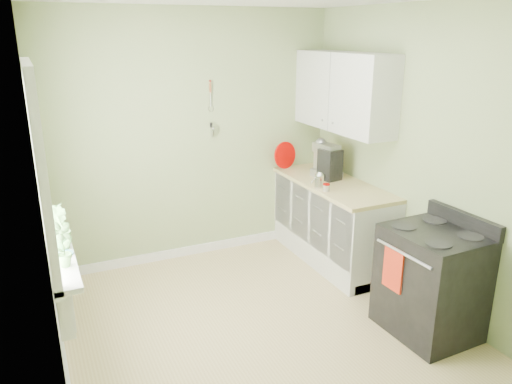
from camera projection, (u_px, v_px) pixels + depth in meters
name	position (u px, v px, depth m)	size (l,w,h in m)	color
floor	(265.00, 334.00, 4.25)	(3.20, 3.60, 0.02)	tan
wall_back	(193.00, 138.00, 5.39)	(3.20, 0.02, 2.70)	#96A772
wall_left	(40.00, 212.00, 3.19)	(0.02, 3.60, 2.70)	#96A772
wall_right	(428.00, 160.00, 4.47)	(0.02, 3.60, 2.70)	#96A772
base_cabinets	(332.00, 223.00, 5.49)	(0.60, 1.60, 0.87)	white
countertop	(333.00, 184.00, 5.35)	(0.64, 1.60, 0.04)	#D8C484
upper_cabinets	(343.00, 92.00, 5.19)	(0.35, 1.40, 0.80)	white
window	(38.00, 170.00, 3.39)	(0.06, 1.14, 1.44)	white
window_sill	(62.00, 258.00, 3.63)	(0.18, 1.14, 0.04)	white
radiator	(63.00, 302.00, 3.68)	(0.12, 0.50, 0.35)	white
wall_utensils	(211.00, 117.00, 5.38)	(0.02, 0.14, 0.58)	#D8C484
stove	(431.00, 281.00, 4.16)	(0.68, 0.76, 1.03)	black
stand_mixer	(326.00, 162.00, 5.47)	(0.26, 0.37, 0.42)	#B2B2B7
kettle	(319.00, 180.00, 5.14)	(0.16, 0.10, 0.17)	silver
coffee_maker	(330.00, 165.00, 5.40)	(0.22, 0.24, 0.33)	black
red_tray	(285.00, 155.00, 5.83)	(0.32, 0.32, 0.02)	#A90502
jar	(326.00, 187.00, 5.03)	(0.07, 0.07, 0.08)	tan
plant_a	(63.00, 245.00, 3.39)	(0.17, 0.12, 0.33)	#497C3C
plant_b	(59.00, 229.00, 3.69)	(0.17, 0.14, 0.32)	#497C3C
plant_c	(57.00, 222.00, 3.81)	(0.18, 0.18, 0.32)	#497C3C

